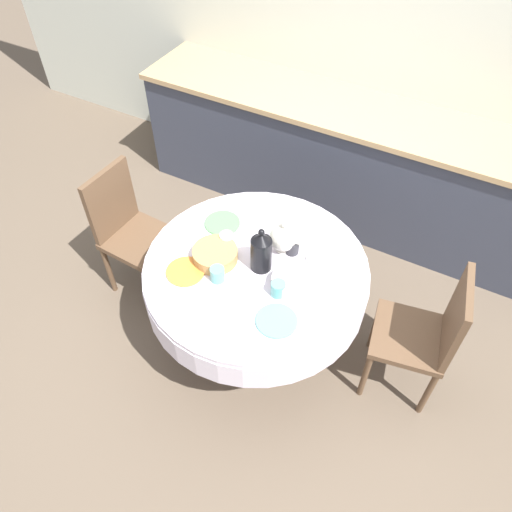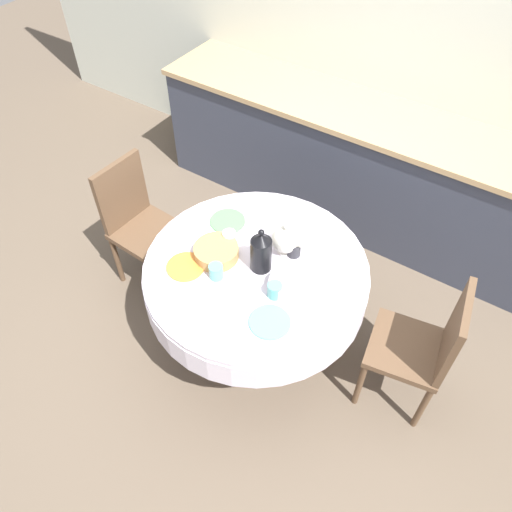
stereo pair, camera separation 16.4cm
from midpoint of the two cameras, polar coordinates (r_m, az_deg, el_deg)
ground_plane at (r=3.34m, az=-1.43°, el=-9.34°), size 12.00×12.00×0.00m
wall_back at (r=3.77m, az=12.68°, el=23.20°), size 7.00×0.05×2.60m
kitchen_counter at (r=3.91m, az=8.99°, el=10.42°), size 3.24×0.64×0.93m
dining_table at (r=2.86m, az=-1.65°, el=-2.81°), size 1.27×1.27×0.72m
chair_left at (r=2.86m, az=17.34°, el=-8.45°), size 0.46×0.46×0.93m
chair_right at (r=3.38m, az=-15.72°, el=3.10°), size 0.42×0.42×0.93m
plate_near_left at (r=2.76m, az=-9.75°, el=-1.81°), size 0.21×0.21×0.01m
cup_near_left at (r=2.68m, az=-6.19°, el=-2.15°), size 0.08×0.08×0.09m
plate_near_right at (r=2.52m, az=0.50°, el=-7.49°), size 0.21×0.21×0.01m
cup_near_right at (r=2.60m, az=0.75°, el=-3.83°), size 0.08×0.08×0.09m
plate_far_left at (r=3.00m, az=-5.42°, el=3.72°), size 0.21×0.21×0.01m
cup_far_left at (r=2.85m, az=-5.03°, el=1.78°), size 0.08×0.08×0.09m
plate_far_right at (r=2.81m, az=6.17°, el=-0.13°), size 0.21×0.21×0.01m
cup_far_right at (r=2.80m, az=2.50°, el=1.02°), size 0.08×0.08×0.09m
coffee_carafe at (r=2.66m, az=-1.16°, el=0.47°), size 0.12×0.12×0.29m
teapot at (r=2.78m, az=1.49°, el=2.06°), size 0.22×0.16×0.21m
bread_basket at (r=2.78m, az=-6.37°, el=0.09°), size 0.25×0.25×0.07m
fruit_bowl at (r=2.64m, az=1.99°, el=-3.09°), size 0.19×0.19×0.07m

